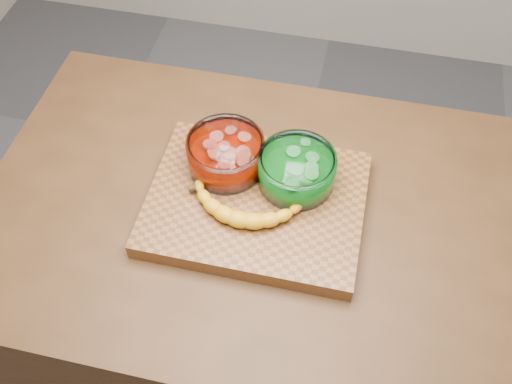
# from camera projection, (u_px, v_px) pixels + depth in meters

# --- Properties ---
(ground) EXTENTS (3.50, 3.50, 0.00)m
(ground) POSITION_uv_depth(u_px,v_px,m) (256.00, 360.00, 1.94)
(ground) COLOR #58585D
(ground) RESTS_ON ground
(counter) EXTENTS (1.20, 0.80, 0.90)m
(counter) POSITION_uv_depth(u_px,v_px,m) (256.00, 302.00, 1.58)
(counter) COLOR #492B15
(counter) RESTS_ON ground
(cutting_board) EXTENTS (0.45, 0.35, 0.04)m
(cutting_board) POSITION_uv_depth(u_px,v_px,m) (256.00, 203.00, 1.21)
(cutting_board) COLOR brown
(cutting_board) RESTS_ON counter
(bowl_red) EXTENTS (0.17, 0.17, 0.08)m
(bowl_red) POSITION_uv_depth(u_px,v_px,m) (226.00, 154.00, 1.21)
(bowl_red) COLOR white
(bowl_red) RESTS_ON cutting_board
(bowl_green) EXTENTS (0.16, 0.16, 0.08)m
(bowl_green) POSITION_uv_depth(u_px,v_px,m) (297.00, 170.00, 1.19)
(bowl_green) COLOR white
(bowl_green) RESTS_ON cutting_board
(banana) EXTENTS (0.26, 0.12, 0.04)m
(banana) POSITION_uv_depth(u_px,v_px,m) (244.00, 207.00, 1.16)
(banana) COLOR orange
(banana) RESTS_ON cutting_board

